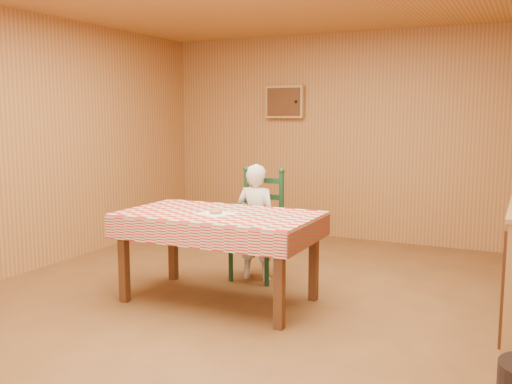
# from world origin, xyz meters

# --- Properties ---
(ground) EXTENTS (6.00, 6.00, 0.00)m
(ground) POSITION_xyz_m (0.00, 0.00, 0.00)
(ground) COLOR brown
(ground) RESTS_ON ground
(cabin_walls) EXTENTS (5.10, 6.05, 2.65)m
(cabin_walls) POSITION_xyz_m (-0.00, 0.53, 1.83)
(cabin_walls) COLOR #A8723C
(cabin_walls) RESTS_ON ground
(dining_table) EXTENTS (1.66, 0.96, 0.77)m
(dining_table) POSITION_xyz_m (-0.29, 0.09, 0.69)
(dining_table) COLOR #512C15
(dining_table) RESTS_ON ground
(ladder_chair) EXTENTS (0.44, 0.40, 1.08)m
(ladder_chair) POSITION_xyz_m (-0.29, 0.87, 0.50)
(ladder_chair) COLOR black
(ladder_chair) RESTS_ON ground
(seated_child) EXTENTS (0.41, 0.27, 1.12)m
(seated_child) POSITION_xyz_m (-0.29, 0.82, 0.56)
(seated_child) COLOR silver
(seated_child) RESTS_ON ground
(napkin) EXTENTS (0.31, 0.31, 0.00)m
(napkin) POSITION_xyz_m (-0.29, 0.04, 0.77)
(napkin) COLOR white
(napkin) RESTS_ON dining_table
(donut) EXTENTS (0.13, 0.13, 0.04)m
(donut) POSITION_xyz_m (-0.29, 0.04, 0.79)
(donut) COLOR #C58546
(donut) RESTS_ON napkin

